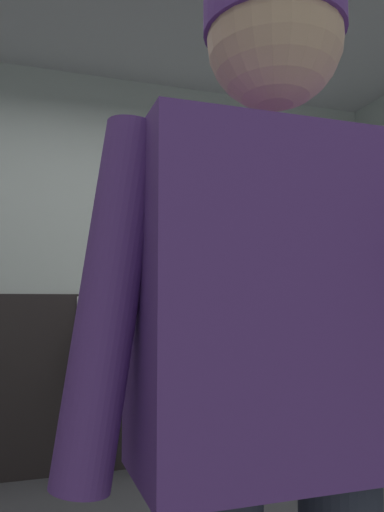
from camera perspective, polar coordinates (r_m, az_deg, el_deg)
wall_back at (r=3.52m, az=-10.27°, el=-1.31°), size 4.78×0.12×2.70m
wainscot_band_back at (r=3.48m, az=-10.30°, el=-13.97°), size 4.18×0.03×1.16m
urinal_solo at (r=3.32m, az=-9.46°, el=-11.03°), size 0.40×0.34×1.24m
person at (r=0.85m, az=10.25°, el=-11.82°), size 0.70×0.60×1.70m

